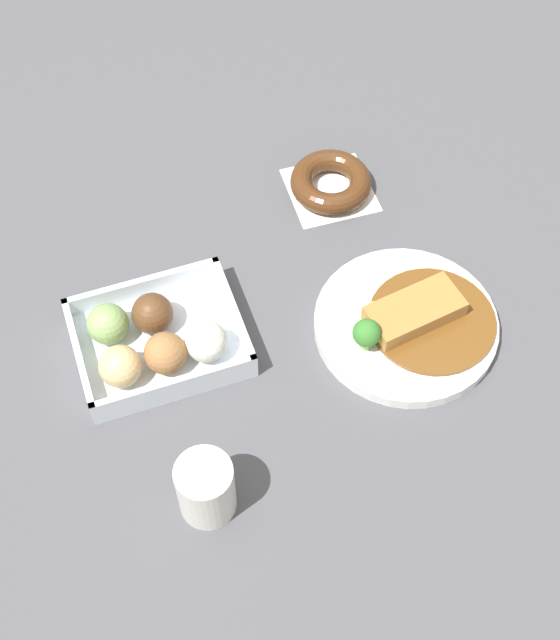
# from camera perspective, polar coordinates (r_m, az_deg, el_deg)

# --- Properties ---
(ground_plane) EXTENTS (1.60, 1.60, 0.00)m
(ground_plane) POSITION_cam_1_polar(r_m,az_deg,el_deg) (1.16, -0.17, 1.34)
(ground_plane) COLOR #4C4C51
(curry_plate) EXTENTS (0.24, 0.24, 0.07)m
(curry_plate) POSITION_cam_1_polar(r_m,az_deg,el_deg) (1.14, 8.30, -0.17)
(curry_plate) COLOR white
(curry_plate) RESTS_ON ground_plane
(donut_box) EXTENTS (0.21, 0.17, 0.07)m
(donut_box) POSITION_cam_1_polar(r_m,az_deg,el_deg) (1.11, -8.16, -1.30)
(donut_box) COLOR silver
(donut_box) RESTS_ON ground_plane
(chocolate_ring_donut) EXTENTS (0.12, 0.12, 0.03)m
(chocolate_ring_donut) POSITION_cam_1_polar(r_m,az_deg,el_deg) (1.28, 3.31, 8.91)
(chocolate_ring_donut) COLOR white
(chocolate_ring_donut) RESTS_ON ground_plane
(coffee_mug) EXTENTS (0.07, 0.07, 0.09)m
(coffee_mug) POSITION_cam_1_polar(r_m,az_deg,el_deg) (0.99, -4.84, -10.84)
(coffee_mug) COLOR silver
(coffee_mug) RESTS_ON ground_plane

